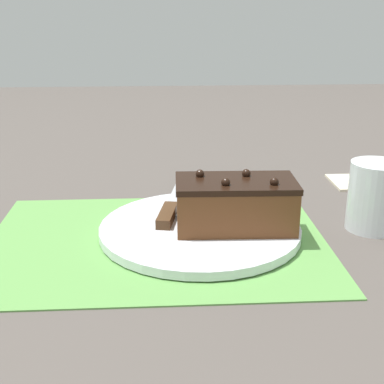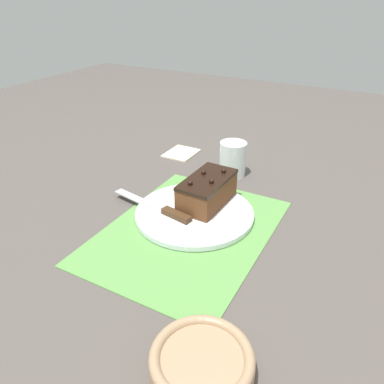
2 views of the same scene
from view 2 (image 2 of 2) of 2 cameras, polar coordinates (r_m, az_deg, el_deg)
ground_plane at (r=0.84m, az=-0.65°, el=-6.01°), size 3.00×3.00×0.00m
placemat_woven at (r=0.84m, az=-0.65°, el=-5.90°), size 0.46×0.34×0.00m
cake_plate at (r=0.89m, az=0.37°, el=-3.23°), size 0.28×0.28×0.01m
chocolate_cake at (r=0.90m, az=2.32°, el=0.23°), size 0.16×0.09×0.08m
serving_knife at (r=0.88m, az=-4.38°, el=-2.73°), size 0.06×0.24×0.01m
drinking_glass at (r=1.07m, az=6.22°, el=5.02°), size 0.08×0.08×0.10m
small_bowl at (r=0.57m, az=1.49°, el=-24.70°), size 0.15×0.15×0.05m
folded_napkin at (r=1.22m, az=-1.66°, el=6.03°), size 0.11×0.09×0.01m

